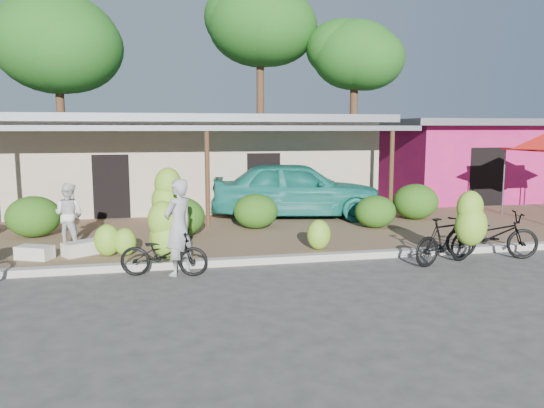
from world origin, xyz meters
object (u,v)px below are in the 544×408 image
at_px(bike_center, 166,232).
at_px(vendor, 178,227).
at_px(bike_right, 454,233).
at_px(sack_near, 83,248).
at_px(bike_far_right, 492,235).
at_px(sack_far, 35,252).
at_px(tree_far_center, 53,42).
at_px(tree_near_right, 350,53).
at_px(teal_van, 297,189).
at_px(bystander, 69,214).
at_px(tree_center_right, 256,22).

xyz_separation_m(bike_center, vendor, (0.24, -0.24, 0.13)).
relative_size(bike_right, sack_near, 2.08).
xyz_separation_m(bike_far_right, vendor, (-6.89, 0.08, 0.43)).
bearing_deg(sack_near, sack_far, -168.21).
bearing_deg(bike_far_right, bike_right, 128.96).
xyz_separation_m(tree_far_center, bike_center, (4.47, -14.38, -5.78)).
xyz_separation_m(tree_near_right, teal_van, (-4.46, -7.61, -5.27)).
bearing_deg(bystander, bike_right, -176.33).
distance_m(tree_center_right, sack_far, 17.27).
bearing_deg(vendor, bike_right, 129.95).
height_order(tree_far_center, bike_far_right, tree_far_center).
height_order(sack_far, teal_van, teal_van).
relative_size(vendor, bystander, 1.29).
relative_size(tree_near_right, sack_near, 9.21).
height_order(tree_center_right, tree_near_right, tree_center_right).
bearing_deg(teal_van, tree_far_center, 53.77).
relative_size(sack_near, vendor, 0.44).
height_order(tree_near_right, teal_van, tree_near_right).
bearing_deg(tree_near_right, tree_far_center, 173.42).
relative_size(tree_near_right, sack_far, 10.44).
bearing_deg(bike_far_right, sack_far, 98.51).
bearing_deg(tree_near_right, bike_center, -123.53).
bearing_deg(bike_center, tree_far_center, 30.11).
bearing_deg(bike_right, tree_far_center, 15.88).
bearing_deg(tree_center_right, bike_far_right, -80.30).
height_order(tree_near_right, bike_center, tree_near_right).
xyz_separation_m(tree_center_right, tree_near_right, (4.00, -2.00, -1.58)).
distance_m(bike_right, bystander, 8.77).
bearing_deg(tree_far_center, vendor, -72.17).
xyz_separation_m(bystander, teal_van, (6.31, 2.80, 0.15)).
height_order(tree_far_center, tree_center_right, tree_center_right).
bearing_deg(tree_near_right, bike_right, -100.92).
height_order(bike_right, bike_far_right, bike_right).
xyz_separation_m(tree_near_right, vendor, (-8.30, -13.12, -5.32)).
distance_m(sack_near, bystander, 1.30).
height_order(tree_far_center, bystander, tree_far_center).
height_order(tree_far_center, bike_right, tree_far_center).
xyz_separation_m(tree_center_right, bike_center, (-4.53, -14.88, -7.03)).
xyz_separation_m(bike_far_right, sack_near, (-8.93, 1.72, -0.26)).
bearing_deg(bike_far_right, sack_near, 96.34).
bearing_deg(bystander, vendor, 158.06).
relative_size(tree_far_center, teal_van, 1.65).
distance_m(tree_center_right, bike_right, 17.30).
xyz_separation_m(bike_right, bike_far_right, (1.24, 0.49, -0.19)).
relative_size(tree_far_center, sack_far, 11.54).
relative_size(tree_center_right, bystander, 6.55).
height_order(sack_near, bystander, bystander).
height_order(bystander, teal_van, teal_van).
xyz_separation_m(tree_center_right, sack_near, (-6.33, -13.48, -7.59)).
distance_m(bike_center, bystander, 3.33).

